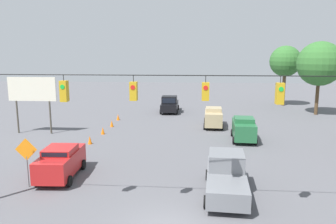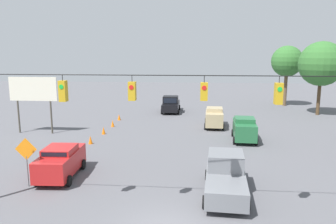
{
  "view_description": "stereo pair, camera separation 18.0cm",
  "coord_description": "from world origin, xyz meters",
  "px_view_note": "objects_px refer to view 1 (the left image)",
  "views": [
    {
      "loc": [
        -1.09,
        12.84,
        7.55
      ],
      "look_at": [
        0.69,
        -9.57,
        3.44
      ],
      "focal_mm": 35.0,
      "sensor_mm": 36.0,
      "label": 1
    },
    {
      "loc": [
        -1.27,
        12.83,
        7.55
      ],
      "look_at": [
        0.69,
        -9.57,
        3.44
      ],
      "focal_mm": 35.0,
      "sensor_mm": 36.0,
      "label": 2
    }
  ],
  "objects_px": {
    "traffic_cone_fourth": "(103,131)",
    "tree_horizon_right": "(285,62)",
    "traffic_cone_fifth": "(112,124)",
    "pickup_truck_grey_crossing_near": "(226,175)",
    "roadside_billboard": "(32,92)",
    "sedan_red_parked_shoulder": "(61,162)",
    "traffic_cone_farthest": "(118,117)",
    "traffic_cone_nearest": "(62,167)",
    "overhead_signal_span": "(169,119)",
    "pickup_truck_black_withflow_deep": "(170,105)",
    "traffic_cone_second": "(75,153)",
    "work_zone_sign": "(26,153)",
    "sedan_green_oncoming_far": "(244,129)",
    "sedan_tan_oncoming_deep": "(213,117)",
    "tree_horizon_left": "(320,64)",
    "traffic_cone_third": "(90,140)"
  },
  "relations": [
    {
      "from": "traffic_cone_fourth",
      "to": "tree_horizon_right",
      "type": "relative_size",
      "value": 0.08
    },
    {
      "from": "traffic_cone_fifth",
      "to": "tree_horizon_right",
      "type": "height_order",
      "value": "tree_horizon_right"
    },
    {
      "from": "pickup_truck_grey_crossing_near",
      "to": "roadside_billboard",
      "type": "xyz_separation_m",
      "value": [
        16.77,
        -12.03,
        2.92
      ]
    },
    {
      "from": "sedan_red_parked_shoulder",
      "to": "traffic_cone_farthest",
      "type": "distance_m",
      "value": 17.17
    },
    {
      "from": "traffic_cone_nearest",
      "to": "roadside_billboard",
      "type": "xyz_separation_m",
      "value": [
        6.64,
        -9.83,
        3.55
      ]
    },
    {
      "from": "tree_horizon_right",
      "to": "overhead_signal_span",
      "type": "bearing_deg",
      "value": 67.34
    },
    {
      "from": "sedan_red_parked_shoulder",
      "to": "pickup_truck_black_withflow_deep",
      "type": "xyz_separation_m",
      "value": [
        -4.98,
        -22.66,
        -0.02
      ]
    },
    {
      "from": "traffic_cone_second",
      "to": "traffic_cone_fifth",
      "type": "xyz_separation_m",
      "value": [
        -0.21,
        -9.94,
        0.0
      ]
    },
    {
      "from": "sedan_red_parked_shoulder",
      "to": "pickup_truck_black_withflow_deep",
      "type": "relative_size",
      "value": 0.87
    },
    {
      "from": "sedan_red_parked_shoulder",
      "to": "traffic_cone_fourth",
      "type": "height_order",
      "value": "sedan_red_parked_shoulder"
    },
    {
      "from": "overhead_signal_span",
      "to": "traffic_cone_fourth",
      "type": "relative_size",
      "value": 28.81
    },
    {
      "from": "traffic_cone_fourth",
      "to": "work_zone_sign",
      "type": "distance_m",
      "value": 12.38
    },
    {
      "from": "traffic_cone_fourth",
      "to": "roadside_billboard",
      "type": "bearing_deg",
      "value": 1.04
    },
    {
      "from": "traffic_cone_nearest",
      "to": "traffic_cone_fourth",
      "type": "relative_size",
      "value": 1.0
    },
    {
      "from": "traffic_cone_nearest",
      "to": "traffic_cone_second",
      "type": "height_order",
      "value": "same"
    },
    {
      "from": "work_zone_sign",
      "to": "sedan_green_oncoming_far",
      "type": "bearing_deg",
      "value": -140.89
    },
    {
      "from": "overhead_signal_span",
      "to": "traffic_cone_farthest",
      "type": "distance_m",
      "value": 22.88
    },
    {
      "from": "sedan_red_parked_shoulder",
      "to": "pickup_truck_black_withflow_deep",
      "type": "height_order",
      "value": "pickup_truck_black_withflow_deep"
    },
    {
      "from": "overhead_signal_span",
      "to": "pickup_truck_black_withflow_deep",
      "type": "xyz_separation_m",
      "value": [
        1.94,
        -26.76,
        -3.63
      ]
    },
    {
      "from": "sedan_tan_oncoming_deep",
      "to": "tree_horizon_left",
      "type": "distance_m",
      "value": 16.0
    },
    {
      "from": "traffic_cone_farthest",
      "to": "traffic_cone_second",
      "type": "bearing_deg",
      "value": 89.64
    },
    {
      "from": "sedan_red_parked_shoulder",
      "to": "roadside_billboard",
      "type": "relative_size",
      "value": 0.83
    },
    {
      "from": "overhead_signal_span",
      "to": "traffic_cone_farthest",
      "type": "xyz_separation_m",
      "value": [
        7.37,
        -21.24,
        -4.26
      ]
    },
    {
      "from": "overhead_signal_span",
      "to": "tree_horizon_right",
      "type": "relative_size",
      "value": 2.35
    },
    {
      "from": "pickup_truck_black_withflow_deep",
      "to": "tree_horizon_left",
      "type": "relative_size",
      "value": 0.57
    },
    {
      "from": "traffic_cone_nearest",
      "to": "work_zone_sign",
      "type": "distance_m",
      "value": 2.99
    },
    {
      "from": "tree_horizon_left",
      "to": "overhead_signal_span",
      "type": "bearing_deg",
      "value": 58.68
    },
    {
      "from": "traffic_cone_nearest",
      "to": "traffic_cone_fourth",
      "type": "xyz_separation_m",
      "value": [
        0.12,
        -9.94,
        0.0
      ]
    },
    {
      "from": "traffic_cone_farthest",
      "to": "overhead_signal_span",
      "type": "bearing_deg",
      "value": 109.14
    },
    {
      "from": "roadside_billboard",
      "to": "tree_horizon_left",
      "type": "bearing_deg",
      "value": -158.41
    },
    {
      "from": "sedan_green_oncoming_far",
      "to": "roadside_billboard",
      "type": "height_order",
      "value": "roadside_billboard"
    },
    {
      "from": "traffic_cone_nearest",
      "to": "work_zone_sign",
      "type": "height_order",
      "value": "work_zone_sign"
    },
    {
      "from": "traffic_cone_farthest",
      "to": "work_zone_sign",
      "type": "bearing_deg",
      "value": 87.48
    },
    {
      "from": "traffic_cone_third",
      "to": "traffic_cone_fourth",
      "type": "bearing_deg",
      "value": -92.82
    },
    {
      "from": "sedan_green_oncoming_far",
      "to": "tree_horizon_left",
      "type": "bearing_deg",
      "value": -129.63
    },
    {
      "from": "sedan_green_oncoming_far",
      "to": "work_zone_sign",
      "type": "bearing_deg",
      "value": 39.11
    },
    {
      "from": "sedan_green_oncoming_far",
      "to": "traffic_cone_nearest",
      "type": "relative_size",
      "value": 6.05
    },
    {
      "from": "traffic_cone_third",
      "to": "traffic_cone_second",
      "type": "bearing_deg",
      "value": 90.41
    },
    {
      "from": "sedan_tan_oncoming_deep",
      "to": "traffic_cone_farthest",
      "type": "distance_m",
      "value": 10.86
    },
    {
      "from": "sedan_green_oncoming_far",
      "to": "pickup_truck_black_withflow_deep",
      "type": "xyz_separation_m",
      "value": [
        7.41,
        -13.12,
        -0.08
      ]
    },
    {
      "from": "sedan_green_oncoming_far",
      "to": "tree_horizon_left",
      "type": "relative_size",
      "value": 0.47
    },
    {
      "from": "pickup_truck_black_withflow_deep",
      "to": "traffic_cone_fifth",
      "type": "height_order",
      "value": "pickup_truck_black_withflow_deep"
    },
    {
      "from": "pickup_truck_black_withflow_deep",
      "to": "traffic_cone_third",
      "type": "bearing_deg",
      "value": 70.14
    },
    {
      "from": "sedan_tan_oncoming_deep",
      "to": "tree_horizon_left",
      "type": "relative_size",
      "value": 0.47
    },
    {
      "from": "sedan_green_oncoming_far",
      "to": "pickup_truck_black_withflow_deep",
      "type": "distance_m",
      "value": 15.07
    },
    {
      "from": "traffic_cone_nearest",
      "to": "traffic_cone_fifth",
      "type": "xyz_separation_m",
      "value": [
        0.05,
        -13.05,
        0.0
      ]
    },
    {
      "from": "sedan_tan_oncoming_deep",
      "to": "traffic_cone_third",
      "type": "bearing_deg",
      "value": 34.29
    },
    {
      "from": "roadside_billboard",
      "to": "tree_horizon_right",
      "type": "height_order",
      "value": "tree_horizon_right"
    },
    {
      "from": "traffic_cone_nearest",
      "to": "traffic_cone_farthest",
      "type": "xyz_separation_m",
      "value": [
        0.17,
        -16.42,
        0.0
      ]
    },
    {
      "from": "traffic_cone_second",
      "to": "traffic_cone_fifth",
      "type": "relative_size",
      "value": 1.0
    }
  ]
}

